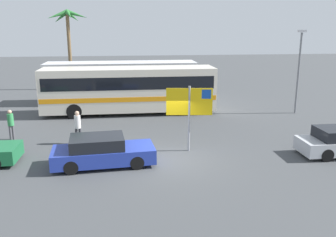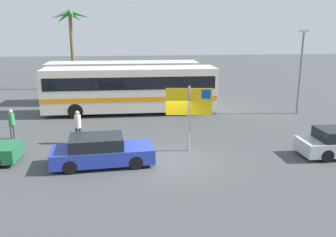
{
  "view_description": "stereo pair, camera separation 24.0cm",
  "coord_description": "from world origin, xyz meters",
  "px_view_note": "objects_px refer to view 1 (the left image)",
  "views": [
    {
      "loc": [
        -1.84,
        -15.31,
        5.93
      ],
      "look_at": [
        0.36,
        2.51,
        1.3
      ],
      "focal_mm": 38.39,
      "sensor_mm": 36.0,
      "label": 1
    },
    {
      "loc": [
        -1.6,
        -15.33,
        5.93
      ],
      "look_at": [
        0.36,
        2.51,
        1.3
      ],
      "focal_mm": 38.39,
      "sensor_mm": 36.0,
      "label": 2
    }
  ],
  "objects_px": {
    "ferry_sign": "(190,104)",
    "pedestrian_crossing_lot": "(78,125)",
    "car_blue": "(102,151)",
    "pedestrian_near_sign": "(11,122)",
    "bus_front_coach": "(129,88)",
    "bus_rear_coach": "(122,80)"
  },
  "relations": [
    {
      "from": "bus_front_coach",
      "to": "ferry_sign",
      "type": "bearing_deg",
      "value": -71.65
    },
    {
      "from": "bus_front_coach",
      "to": "pedestrian_crossing_lot",
      "type": "height_order",
      "value": "bus_front_coach"
    },
    {
      "from": "car_blue",
      "to": "pedestrian_near_sign",
      "type": "bearing_deg",
      "value": 134.93
    },
    {
      "from": "pedestrian_crossing_lot",
      "to": "pedestrian_near_sign",
      "type": "bearing_deg",
      "value": 63.16
    },
    {
      "from": "ferry_sign",
      "to": "car_blue",
      "type": "bearing_deg",
      "value": -153.85
    },
    {
      "from": "car_blue",
      "to": "pedestrian_near_sign",
      "type": "distance_m",
      "value": 6.59
    },
    {
      "from": "bus_rear_coach",
      "to": "ferry_sign",
      "type": "bearing_deg",
      "value": -75.13
    },
    {
      "from": "pedestrian_crossing_lot",
      "to": "bus_front_coach",
      "type": "bearing_deg",
      "value": -32.45
    },
    {
      "from": "bus_front_coach",
      "to": "pedestrian_near_sign",
      "type": "distance_m",
      "value": 8.43
    },
    {
      "from": "ferry_sign",
      "to": "car_blue",
      "type": "distance_m",
      "value": 4.69
    },
    {
      "from": "bus_front_coach",
      "to": "car_blue",
      "type": "bearing_deg",
      "value": -98.18
    },
    {
      "from": "ferry_sign",
      "to": "pedestrian_crossing_lot",
      "type": "relative_size",
      "value": 1.83
    },
    {
      "from": "bus_front_coach",
      "to": "bus_rear_coach",
      "type": "height_order",
      "value": "same"
    },
    {
      "from": "car_blue",
      "to": "pedestrian_crossing_lot",
      "type": "xyz_separation_m",
      "value": [
        -1.38,
        3.14,
        0.4
      ]
    },
    {
      "from": "bus_rear_coach",
      "to": "pedestrian_crossing_lot",
      "type": "relative_size",
      "value": 6.74
    },
    {
      "from": "ferry_sign",
      "to": "bus_rear_coach",
      "type": "bearing_deg",
      "value": 112.29
    },
    {
      "from": "ferry_sign",
      "to": "pedestrian_near_sign",
      "type": "distance_m",
      "value": 9.68
    },
    {
      "from": "pedestrian_crossing_lot",
      "to": "pedestrian_near_sign",
      "type": "height_order",
      "value": "pedestrian_crossing_lot"
    },
    {
      "from": "ferry_sign",
      "to": "bus_front_coach",
      "type": "bearing_deg",
      "value": 115.77
    },
    {
      "from": "car_blue",
      "to": "pedestrian_crossing_lot",
      "type": "relative_size",
      "value": 2.59
    },
    {
      "from": "bus_front_coach",
      "to": "bus_rear_coach",
      "type": "relative_size",
      "value": 1.0
    },
    {
      "from": "bus_rear_coach",
      "to": "ferry_sign",
      "type": "height_order",
      "value": "ferry_sign"
    }
  ]
}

